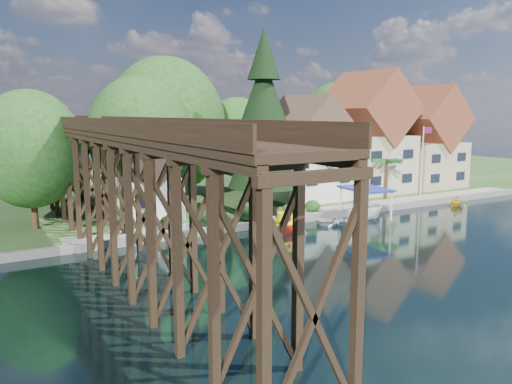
{
  "coord_description": "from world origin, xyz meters",
  "views": [
    {
      "loc": [
        -24.5,
        -27.12,
        9.57
      ],
      "look_at": [
        -5.03,
        6.0,
        3.47
      ],
      "focal_mm": 35.0,
      "sensor_mm": 36.0,
      "label": 1
    }
  ],
  "objects_px": {
    "tugboat": "(285,224)",
    "boat_white_a": "(339,220)",
    "flagpole": "(423,154)",
    "palm_tree": "(387,162)",
    "house_left": "(306,155)",
    "boat_canopy": "(365,206)",
    "shed": "(147,180)",
    "house_right": "(423,144)",
    "house_center": "(366,140)",
    "conifer": "(264,124)",
    "trestle_bridge": "(117,179)",
    "boat_yellow": "(457,200)"
  },
  "relations": [
    {
      "from": "tugboat",
      "to": "boat_white_a",
      "type": "xyz_separation_m",
      "value": [
        5.61,
        -0.13,
        -0.23
      ]
    },
    {
      "from": "boat_white_a",
      "to": "flagpole",
      "type": "bearing_deg",
      "value": -49.62
    },
    {
      "from": "palm_tree",
      "to": "flagpole",
      "type": "distance_m",
      "value": 4.86
    },
    {
      "from": "house_left",
      "to": "boat_canopy",
      "type": "relative_size",
      "value": 2.2
    },
    {
      "from": "shed",
      "to": "house_right",
      "type": "bearing_deg",
      "value": 2.39
    },
    {
      "from": "flagpole",
      "to": "boat_canopy",
      "type": "relative_size",
      "value": 1.53
    },
    {
      "from": "house_center",
      "to": "conifer",
      "type": "xyz_separation_m",
      "value": [
        -15.93,
        -3.25,
        2.15
      ]
    },
    {
      "from": "house_right",
      "to": "tugboat",
      "type": "height_order",
      "value": "house_right"
    },
    {
      "from": "trestle_bridge",
      "to": "house_right",
      "type": "relative_size",
      "value": 3.55
    },
    {
      "from": "conifer",
      "to": "tugboat",
      "type": "bearing_deg",
      "value": -108.53
    },
    {
      "from": "boat_white_a",
      "to": "boat_yellow",
      "type": "height_order",
      "value": "boat_yellow"
    },
    {
      "from": "trestle_bridge",
      "to": "boat_yellow",
      "type": "height_order",
      "value": "trestle_bridge"
    },
    {
      "from": "house_left",
      "to": "shed",
      "type": "distance_m",
      "value": 18.11
    },
    {
      "from": "palm_tree",
      "to": "tugboat",
      "type": "distance_m",
      "value": 17.46
    },
    {
      "from": "house_center",
      "to": "boat_canopy",
      "type": "height_order",
      "value": "house_center"
    },
    {
      "from": "shed",
      "to": "boat_white_a",
      "type": "xyz_separation_m",
      "value": [
        14.2,
        -8.78,
        -3.42
      ]
    },
    {
      "from": "trestle_bridge",
      "to": "boat_white_a",
      "type": "height_order",
      "value": "trestle_bridge"
    },
    {
      "from": "flagpole",
      "to": "boat_yellow",
      "type": "relative_size",
      "value": 3.31
    },
    {
      "from": "trestle_bridge",
      "to": "tugboat",
      "type": "height_order",
      "value": "trestle_bridge"
    },
    {
      "from": "conifer",
      "to": "trestle_bridge",
      "type": "bearing_deg",
      "value": -153.32
    },
    {
      "from": "shed",
      "to": "conifer",
      "type": "height_order",
      "value": "conifer"
    },
    {
      "from": "house_center",
      "to": "boat_canopy",
      "type": "distance_m",
      "value": 15.36
    },
    {
      "from": "palm_tree",
      "to": "house_right",
      "type": "bearing_deg",
      "value": 24.35
    },
    {
      "from": "house_center",
      "to": "flagpole",
      "type": "bearing_deg",
      "value": -67.43
    },
    {
      "from": "boat_yellow",
      "to": "shed",
      "type": "bearing_deg",
      "value": 54.34
    },
    {
      "from": "house_right",
      "to": "palm_tree",
      "type": "distance_m",
      "value": 12.32
    },
    {
      "from": "house_left",
      "to": "shed",
      "type": "height_order",
      "value": "house_left"
    },
    {
      "from": "house_left",
      "to": "house_right",
      "type": "relative_size",
      "value": 0.88
    },
    {
      "from": "palm_tree",
      "to": "boat_white_a",
      "type": "xyz_separation_m",
      "value": [
        -10.64,
        -5.23,
        -4.06
      ]
    },
    {
      "from": "palm_tree",
      "to": "trestle_bridge",
      "type": "bearing_deg",
      "value": -169.04
    },
    {
      "from": "boat_white_a",
      "to": "conifer",
      "type": "bearing_deg",
      "value": 46.45
    },
    {
      "from": "shed",
      "to": "flagpole",
      "type": "height_order",
      "value": "shed"
    },
    {
      "from": "house_right",
      "to": "conifer",
      "type": "bearing_deg",
      "value": -173.7
    },
    {
      "from": "trestle_bridge",
      "to": "conifer",
      "type": "distance_m",
      "value": 18.27
    },
    {
      "from": "palm_tree",
      "to": "tugboat",
      "type": "bearing_deg",
      "value": -162.56
    },
    {
      "from": "tugboat",
      "to": "house_right",
      "type": "bearing_deg",
      "value": 20.33
    },
    {
      "from": "trestle_bridge",
      "to": "boat_yellow",
      "type": "bearing_deg",
      "value": 1.74
    },
    {
      "from": "shed",
      "to": "palm_tree",
      "type": "xyz_separation_m",
      "value": [
        24.84,
        -3.55,
        0.63
      ]
    },
    {
      "from": "shed",
      "to": "conifer",
      "type": "bearing_deg",
      "value": -6.45
    },
    {
      "from": "shed",
      "to": "flagpole",
      "type": "bearing_deg",
      "value": -8.14
    },
    {
      "from": "trestle_bridge",
      "to": "house_right",
      "type": "distance_m",
      "value": 42.41
    },
    {
      "from": "flagpole",
      "to": "tugboat",
      "type": "xyz_separation_m",
      "value": [
        -21.0,
        -4.42,
        -4.55
      ]
    },
    {
      "from": "boat_yellow",
      "to": "house_right",
      "type": "bearing_deg",
      "value": -50.66
    },
    {
      "from": "conifer",
      "to": "flagpole",
      "type": "xyz_separation_m",
      "value": [
        18.52,
        -2.98,
        -3.39
      ]
    },
    {
      "from": "trestle_bridge",
      "to": "tugboat",
      "type": "distance_m",
      "value": 14.4
    },
    {
      "from": "trestle_bridge",
      "to": "shed",
      "type": "height_order",
      "value": "trestle_bridge"
    },
    {
      "from": "house_right",
      "to": "conifer",
      "type": "relative_size",
      "value": 0.74
    },
    {
      "from": "palm_tree",
      "to": "boat_canopy",
      "type": "relative_size",
      "value": 0.91
    },
    {
      "from": "boat_canopy",
      "to": "house_left",
      "type": "bearing_deg",
      "value": 85.72
    },
    {
      "from": "house_right",
      "to": "boat_yellow",
      "type": "distance_m",
      "value": 12.42
    }
  ]
}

